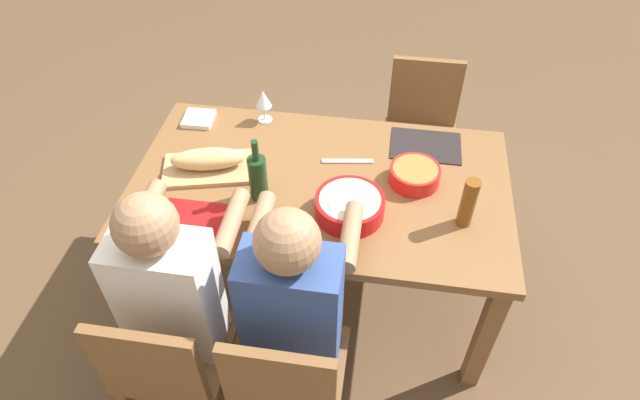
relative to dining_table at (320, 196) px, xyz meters
The scene contains 19 objects.
ground_plane 0.65m from the dining_table, ahead, with size 8.00×8.00×0.00m, color brown.
dining_table is the anchor object (origin of this frame).
chair_far_right 0.92m from the dining_table, 60.70° to the left, with size 0.40×0.40×0.85m.
chair_near_left 0.92m from the dining_table, 119.30° to the right, with size 0.40×0.40×0.85m.
diner_near_left 0.76m from the dining_table, 126.15° to the right, with size 0.41×0.53×1.20m.
chair_near_center 0.81m from the dining_table, 90.00° to the right, with size 0.40×0.40×0.85m.
diner_near_center 0.61m from the dining_table, 90.00° to the right, with size 0.41×0.53×1.20m.
serving_bowl_fruit 0.42m from the dining_table, ahead, with size 0.22×0.22×0.07m.
serving_bowl_pasta 0.26m from the dining_table, 49.57° to the right, with size 0.28×0.28×0.09m.
cutting_board 0.50m from the dining_table, behind, with size 0.40×0.22×0.02m, color tan.
bread_loaf 0.51m from the dining_table, behind, with size 0.32×0.11×0.09m, color tan.
wine_bottle 0.33m from the dining_table, 152.11° to the right, with size 0.08×0.08×0.29m.
beer_bottle 0.65m from the dining_table, 13.99° to the right, with size 0.06×0.06×0.22m, color brown.
wine_glass 0.55m from the dining_table, 129.88° to the left, with size 0.08×0.08×0.17m.
placemat_far_right 0.55m from the dining_table, 34.93° to the left, with size 0.32×0.23×0.01m, color black.
placemat_near_left 0.55m from the dining_table, 145.07° to the right, with size 0.32×0.23×0.01m, color maroon.
fork_near_center 0.35m from the dining_table, 114.26° to the right, with size 0.02×0.17×0.01m, color silver.
carving_knife 0.20m from the dining_table, 55.09° to the left, with size 0.23×0.02×0.01m, color silver.
napkin_stack 0.74m from the dining_table, 152.28° to the left, with size 0.14×0.14×0.02m, color white.
Camera 1 is at (0.26, -1.69, 2.33)m, focal length 30.54 mm.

